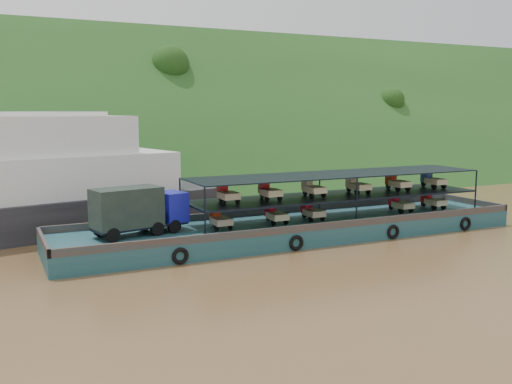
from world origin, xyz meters
name	(u,v)px	position (x,y,z in m)	size (l,w,h in m)	color
ground	(299,240)	(0.00, 0.00, 0.00)	(160.00, 160.00, 0.00)	brown
hillside	(160,183)	(0.00, 36.00, 0.00)	(140.00, 28.00, 28.00)	#1A3D16
cargo_barge	(288,224)	(-0.54, 0.70, 1.08)	(35.00, 7.18, 4.54)	#144248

